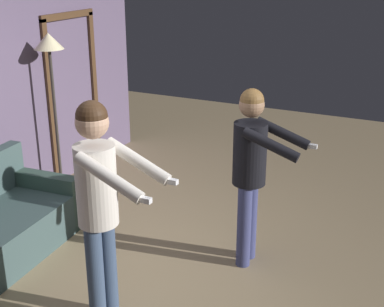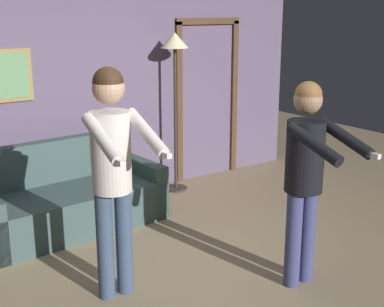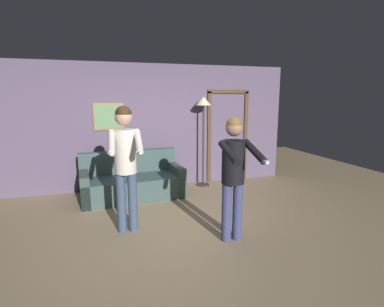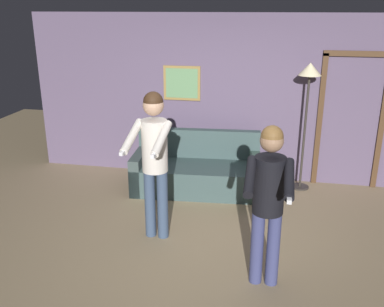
# 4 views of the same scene
# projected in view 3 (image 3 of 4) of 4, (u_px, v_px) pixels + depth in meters

# --- Properties ---
(ground_plane) EXTENTS (12.00, 12.00, 0.00)m
(ground_plane) POSITION_uv_depth(u_px,v_px,m) (169.00, 229.00, 4.41)
(ground_plane) COLOR #9B8461
(back_wall_assembly) EXTENTS (6.40, 0.10, 2.60)m
(back_wall_assembly) POSITION_uv_depth(u_px,v_px,m) (146.00, 127.00, 6.32)
(back_wall_assembly) COLOR #5C4D68
(back_wall_assembly) RESTS_ON ground_plane
(couch) EXTENTS (1.96, 0.99, 0.87)m
(couch) POSITION_uv_depth(u_px,v_px,m) (132.00, 183.00, 5.77)
(couch) COLOR #3B504F
(couch) RESTS_ON ground_plane
(torchiere_lamp) EXTENTS (0.33, 0.33, 1.93)m
(torchiere_lamp) POSITION_uv_depth(u_px,v_px,m) (203.00, 112.00, 6.32)
(torchiere_lamp) COLOR #332D28
(torchiere_lamp) RESTS_ON ground_plane
(person_standing_left) EXTENTS (0.45, 0.73, 1.80)m
(person_standing_left) POSITION_uv_depth(u_px,v_px,m) (125.00, 156.00, 4.13)
(person_standing_left) COLOR #384B67
(person_standing_left) RESTS_ON ground_plane
(person_standing_right) EXTENTS (0.43, 0.70, 1.67)m
(person_standing_right) POSITION_uv_depth(u_px,v_px,m) (234.00, 168.00, 3.88)
(person_standing_right) COLOR #3B4070
(person_standing_right) RESTS_ON ground_plane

